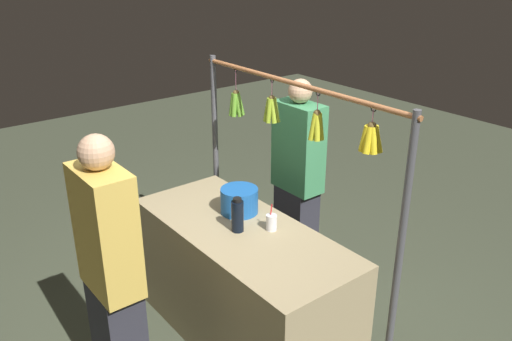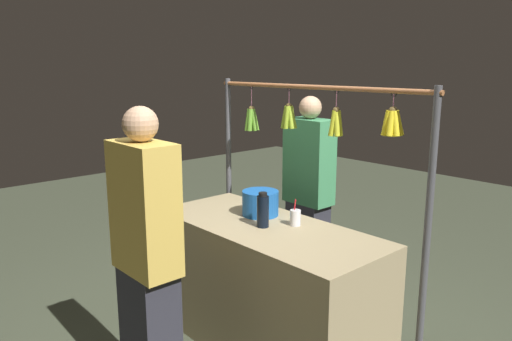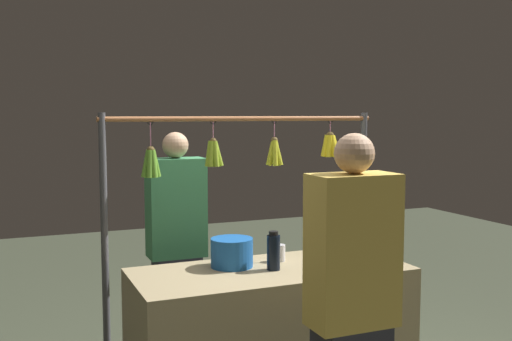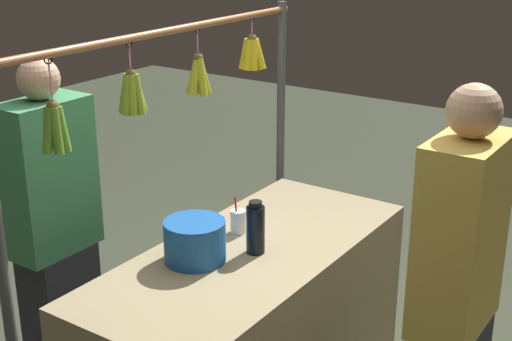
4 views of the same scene
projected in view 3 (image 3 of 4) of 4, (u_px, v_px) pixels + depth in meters
market_counter at (271, 338)px, 3.66m from camera, size 1.66×0.71×0.86m
display_rack at (246, 194)px, 3.97m from camera, size 1.89×0.13×1.80m
water_bottle at (274, 252)px, 3.58m from camera, size 0.08×0.08×0.23m
blue_bucket at (232, 253)px, 3.65m from camera, size 0.26×0.26×0.18m
drink_cup at (280, 253)px, 3.80m from camera, size 0.07×0.07×0.18m
vendor_person at (177, 252)px, 4.23m from camera, size 0.40×0.21×1.67m
customer_person at (352, 318)px, 2.80m from camera, size 0.41×0.22×1.70m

